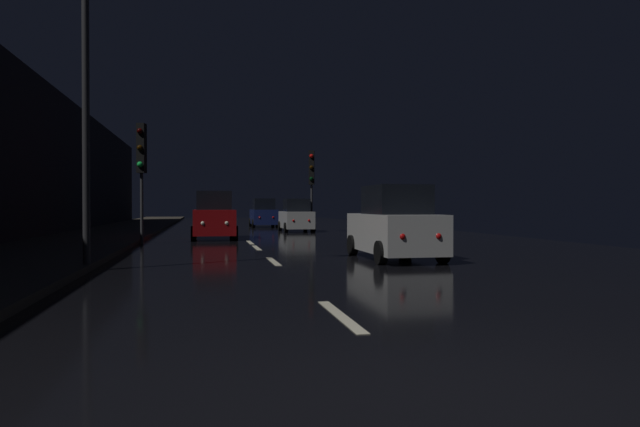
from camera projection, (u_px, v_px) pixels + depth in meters
The scene contains 11 objects.
ground at pixel (240, 235), 28.45m from camera, with size 25.24×84.00×0.02m, color black.
sidewalk_left at pixel (106, 234), 27.17m from camera, with size 4.40×84.00×0.15m, color #38332B.
building_facade_left at pixel (24, 156), 23.17m from camera, with size 0.80×63.00×7.01m, color black.
lane_centerline at pixel (249, 241), 23.02m from camera, with size 0.16×33.96×0.01m.
traffic_light_far_right at pixel (312, 173), 31.57m from camera, with size 0.38×0.49×4.54m.
traffic_light_far_left at pixel (141, 157), 21.61m from camera, with size 0.38×0.48×4.61m.
streetlamp_overhead at pixel (106, 40), 12.56m from camera, with size 1.70×0.44×7.84m.
car_approaching_headlights at pixel (214, 217), 24.82m from camera, with size 1.92×4.16×2.09m.
car_distant_taillights at pixel (264, 214), 38.71m from camera, with size 1.79×3.87×1.95m.
car_parked_right_near at pixel (395, 225), 15.34m from camera, with size 1.83×3.96×2.00m.
car_parked_right_far at pixel (296, 217), 31.94m from camera, with size 1.69×3.67×1.85m.
Camera 1 is at (-1.73, -4.16, 1.44)m, focal length 31.69 mm.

